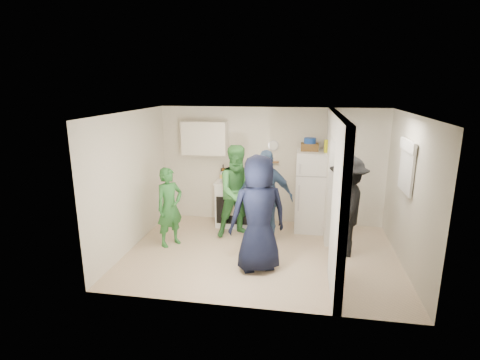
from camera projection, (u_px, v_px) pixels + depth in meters
name	position (u px, v px, depth m)	size (l,w,h in m)	color
floor	(261.00, 254.00, 6.74)	(4.80, 4.80, 0.00)	beige
wall_back	(271.00, 166.00, 8.05)	(4.80, 4.80, 0.00)	silver
wall_front	(247.00, 222.00, 4.81)	(4.80, 4.80, 0.00)	silver
wall_left	(131.00, 181.00, 6.82)	(3.40, 3.40, 0.00)	silver
wall_right	(410.00, 193.00, 6.04)	(3.40, 3.40, 0.00)	silver
ceiling	(263.00, 113.00, 6.12)	(4.80, 4.80, 0.00)	white
partition_pier_back	(329.00, 175.00, 7.29)	(0.12, 1.20, 2.50)	silver
partition_pier_front	(339.00, 212.00, 5.19)	(0.12, 1.20, 2.50)	silver
partition_header	(338.00, 127.00, 5.97)	(0.12, 1.00, 0.40)	silver
stove	(236.00, 203.00, 8.04)	(0.82, 0.68, 0.97)	white
upper_cabinet	(205.00, 138.00, 7.96)	(0.95, 0.34, 0.70)	silver
fridge	(313.00, 191.00, 7.67)	(0.68, 0.66, 1.66)	white
wicker_basket	(310.00, 147.00, 7.50)	(0.35, 0.25, 0.15)	brown
blue_bowl	(310.00, 141.00, 7.47)	(0.24, 0.24, 0.11)	#153A94
yellow_cup_stack_top	(326.00, 146.00, 7.30)	(0.09, 0.09, 0.25)	#D0D511
wall_clock	(273.00, 146.00, 7.91)	(0.22, 0.22, 0.03)	white
spice_shelf	(271.00, 162.00, 7.98)	(0.35, 0.08, 0.03)	olive
nook_window	(408.00, 167.00, 6.14)	(0.03, 0.70, 0.80)	black
nook_window_frame	(407.00, 167.00, 6.14)	(0.04, 0.76, 0.86)	white
nook_valance	(408.00, 145.00, 6.05)	(0.04, 0.82, 0.18)	white
yellow_cup_stack_stove	(228.00, 177.00, 7.70)	(0.09, 0.09, 0.25)	yellow
red_cup	(245.00, 181.00, 7.68)	(0.09, 0.09, 0.12)	#AF100B
person_green_left	(170.00, 207.00, 6.95)	(0.54, 0.36, 1.49)	#2F7533
person_green_center	(239.00, 192.00, 7.33)	(0.89, 0.69, 1.83)	#3C8943
person_denim	(265.00, 196.00, 7.08)	(1.05, 0.44, 1.80)	#334871
person_navy	(258.00, 214.00, 5.96)	(0.94, 0.61, 1.92)	black
person_nook	(347.00, 206.00, 6.53)	(1.15, 0.66, 1.78)	black
bottle_a	(223.00, 172.00, 8.04)	(0.07, 0.07, 0.32)	brown
bottle_b	(227.00, 174.00, 7.85)	(0.06, 0.06, 0.30)	#17451A
bottle_c	(234.00, 172.00, 8.04)	(0.06, 0.06, 0.32)	silver
bottle_d	(237.00, 174.00, 7.81)	(0.06, 0.06, 0.33)	brown
bottle_e	(241.00, 172.00, 8.03)	(0.07, 0.07, 0.31)	#8D989D
bottle_f	(244.00, 174.00, 7.89)	(0.08, 0.08, 0.27)	#123222
bottle_g	(249.00, 173.00, 7.97)	(0.08, 0.08, 0.29)	olive
bottle_h	(221.00, 175.00, 7.81)	(0.06, 0.06, 0.30)	silver
bottle_i	(239.00, 173.00, 7.98)	(0.08, 0.08, 0.31)	#4F200D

